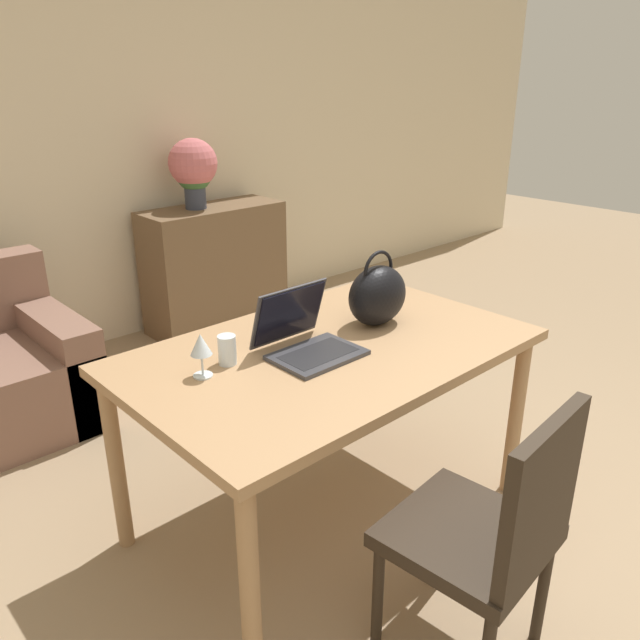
# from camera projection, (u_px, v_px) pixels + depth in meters

# --- Properties ---
(ground_plane) EXTENTS (14.00, 14.00, 0.00)m
(ground_plane) POSITION_uv_depth(u_px,v_px,m) (505.00, 602.00, 2.18)
(ground_plane) COLOR #997F60
(wall_back) EXTENTS (10.00, 0.06, 2.70)m
(wall_back) POSITION_uv_depth(u_px,v_px,m) (77.00, 138.00, 3.84)
(wall_back) COLOR beige
(wall_back) RESTS_ON ground_plane
(dining_table) EXTENTS (1.52, 0.95, 0.77)m
(dining_table) POSITION_uv_depth(u_px,v_px,m) (329.00, 366.00, 2.37)
(dining_table) COLOR #A87F56
(dining_table) RESTS_ON ground_plane
(chair) EXTENTS (0.48, 0.48, 0.90)m
(chair) POSITION_uv_depth(u_px,v_px,m) (493.00, 528.00, 1.80)
(chair) COLOR #2D2319
(chair) RESTS_ON ground_plane
(sideboard) EXTENTS (1.00, 0.40, 0.87)m
(sideboard) POSITION_uv_depth(u_px,v_px,m) (215.00, 267.00, 4.45)
(sideboard) COLOR brown
(sideboard) RESTS_ON ground_plane
(laptop) EXTENTS (0.32, 0.31, 0.24)m
(laptop) POSITION_uv_depth(u_px,v_px,m) (304.00, 335.00, 2.28)
(laptop) COLOR #38383D
(laptop) RESTS_ON dining_table
(drinking_glass) EXTENTS (0.07, 0.07, 0.11)m
(drinking_glass) POSITION_uv_depth(u_px,v_px,m) (227.00, 350.00, 2.18)
(drinking_glass) COLOR silver
(drinking_glass) RESTS_ON dining_table
(wine_glass) EXTENTS (0.07, 0.07, 0.16)m
(wine_glass) POSITION_uv_depth(u_px,v_px,m) (201.00, 346.00, 2.07)
(wine_glass) COLOR silver
(wine_glass) RESTS_ON dining_table
(handbag) EXTENTS (0.27, 0.19, 0.31)m
(handbag) POSITION_uv_depth(u_px,v_px,m) (377.00, 295.00, 2.50)
(handbag) COLOR black
(handbag) RESTS_ON dining_table
(flower_vase) EXTENTS (0.32, 0.32, 0.46)m
(flower_vase) POSITION_uv_depth(u_px,v_px,m) (193.00, 168.00, 4.13)
(flower_vase) COLOR #333847
(flower_vase) RESTS_ON sideboard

